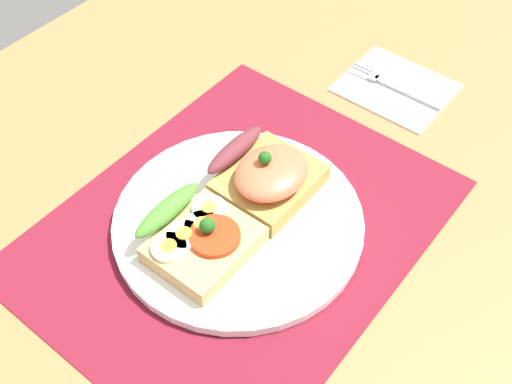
{
  "coord_description": "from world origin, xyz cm",
  "views": [
    {
      "loc": [
        -31.43,
        -27.32,
        53.74
      ],
      "look_at": [
        3.0,
        0.0,
        2.91
      ],
      "focal_mm": 44.93,
      "sensor_mm": 36.0,
      "label": 1
    }
  ],
  "objects_px": {
    "fork": "(392,85)",
    "sandwich_salmon": "(267,175)",
    "sandwich_egg_tomato": "(198,237)",
    "plate": "(238,222)",
    "napkin": "(396,87)"
  },
  "relations": [
    {
      "from": "plate",
      "to": "sandwich_egg_tomato",
      "type": "xyz_separation_m",
      "value": [
        -0.05,
        0.01,
        0.02
      ]
    },
    {
      "from": "plate",
      "to": "sandwich_salmon",
      "type": "distance_m",
      "value": 0.06
    },
    {
      "from": "plate",
      "to": "sandwich_salmon",
      "type": "relative_size",
      "value": 2.53
    },
    {
      "from": "plate",
      "to": "napkin",
      "type": "height_order",
      "value": "plate"
    },
    {
      "from": "plate",
      "to": "sandwich_egg_tomato",
      "type": "height_order",
      "value": "sandwich_egg_tomato"
    },
    {
      "from": "sandwich_egg_tomato",
      "to": "sandwich_salmon",
      "type": "distance_m",
      "value": 0.1
    },
    {
      "from": "sandwich_egg_tomato",
      "to": "napkin",
      "type": "height_order",
      "value": "sandwich_egg_tomato"
    },
    {
      "from": "sandwich_egg_tomato",
      "to": "napkin",
      "type": "xyz_separation_m",
      "value": [
        0.35,
        -0.02,
        -0.03
      ]
    },
    {
      "from": "napkin",
      "to": "sandwich_egg_tomato",
      "type": "bearing_deg",
      "value": 176.09
    },
    {
      "from": "sandwich_egg_tomato",
      "to": "fork",
      "type": "bearing_deg",
      "value": -3.35
    },
    {
      "from": "sandwich_egg_tomato",
      "to": "sandwich_salmon",
      "type": "height_order",
      "value": "sandwich_salmon"
    },
    {
      "from": "sandwich_salmon",
      "to": "napkin",
      "type": "bearing_deg",
      "value": -3.86
    },
    {
      "from": "fork",
      "to": "sandwich_salmon",
      "type": "bearing_deg",
      "value": 176.93
    },
    {
      "from": "sandwich_egg_tomato",
      "to": "napkin",
      "type": "distance_m",
      "value": 0.35
    },
    {
      "from": "napkin",
      "to": "sandwich_salmon",
      "type": "bearing_deg",
      "value": 176.14
    }
  ]
}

